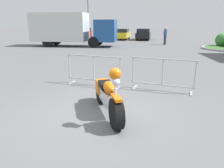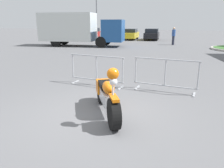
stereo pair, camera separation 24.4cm
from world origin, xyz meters
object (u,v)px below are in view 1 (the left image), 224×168
object	(u,v)px
motorcycle	(108,95)
box_truck	(69,28)
parked_car_white	(103,33)
pedestrian	(165,35)
parked_car_red	(84,33)
crowd_barrier_far	(163,74)
parked_car_tan	(65,33)
parked_car_yellow	(122,34)
street_lamp	(88,8)
crowd_barrier_near	(94,70)
parked_car_black	(143,34)

from	to	relation	value
motorcycle	box_truck	world-z (taller)	box_truck
box_truck	parked_car_white	size ratio (longest dim) A/B	1.77
parked_car_white	pedestrian	distance (m)	9.90
parked_car_red	crowd_barrier_far	bearing A→B (deg)	-154.96
box_truck	parked_car_tan	world-z (taller)	box_truck
motorcycle	parked_car_tan	world-z (taller)	parked_car_tan
parked_car_tan	parked_car_red	xyz separation A→B (m)	(2.67, 0.24, -0.06)
parked_car_tan	crowd_barrier_far	bearing A→B (deg)	-149.33
parked_car_yellow	box_truck	bearing A→B (deg)	158.73
parked_car_red	street_lamp	xyz separation A→B (m)	(1.75, -2.62, 3.00)
box_truck	crowd_barrier_near	bearing A→B (deg)	-67.67
box_truck	parked_car_white	bearing A→B (deg)	81.39
crowd_barrier_near	parked_car_black	distance (m)	21.23
parked_car_red	parked_car_white	xyz separation A→B (m)	(2.67, 0.13, 0.04)
parked_car_white	street_lamp	size ratio (longest dim) A/B	0.79
parked_car_white	pedestrian	bearing A→B (deg)	-127.33
box_truck	parked_car_red	bearing A→B (deg)	97.68
motorcycle	crowd_barrier_far	size ratio (longest dim) A/B	1.00
crowd_barrier_near	street_lamp	size ratio (longest dim) A/B	0.36
parked_car_white	parked_car_yellow	bearing A→B (deg)	-97.65
parked_car_red	parked_car_yellow	size ratio (longest dim) A/B	1.04
parked_car_red	parked_car_yellow	distance (m)	5.34
parked_car_black	pedestrian	bearing A→B (deg)	-156.28
crowd_barrier_near	crowd_barrier_far	xyz separation A→B (m)	(2.36, 0.00, 0.00)
crowd_barrier_near	box_truck	distance (m)	13.57
pedestrian	motorcycle	bearing A→B (deg)	169.96
crowd_barrier_near	pedestrian	distance (m)	15.71
motorcycle	box_truck	xyz separation A→B (m)	(-7.83, 14.05, 1.14)
parked_car_yellow	parked_car_black	size ratio (longest dim) A/B	0.98
parked_car_black	street_lamp	bearing A→B (deg)	110.96
parked_car_tan	parked_car_black	xyz separation A→B (m)	(10.67, 0.47, -0.07)
parked_car_white	pedestrian	xyz separation A→B (m)	(8.22, -5.50, 0.17)
parked_car_red	pedestrian	bearing A→B (deg)	-119.78
crowd_barrier_far	street_lamp	bearing A→B (deg)	117.83
crowd_barrier_near	crowd_barrier_far	size ratio (longest dim) A/B	1.00
pedestrian	street_lamp	xyz separation A→B (m)	(-9.15, 2.74, 2.79)
crowd_barrier_near	motorcycle	bearing A→B (deg)	-62.44
pedestrian	street_lamp	size ratio (longest dim) A/B	0.30
crowd_barrier_far	parked_car_yellow	xyz separation A→B (m)	(-6.09, 20.91, 0.14)
motorcycle	pedestrian	world-z (taller)	pedestrian
street_lamp	parked_car_red	bearing A→B (deg)	123.68
parked_car_tan	parked_car_yellow	xyz separation A→B (m)	(8.01, 0.18, -0.09)
crowd_barrier_near	box_truck	xyz separation A→B (m)	(-6.65, 11.78, 1.08)
motorcycle	pedestrian	xyz separation A→B (m)	(0.64, 17.86, 0.43)
motorcycle	pedestrian	bearing A→B (deg)	148.25
box_truck	street_lamp	world-z (taller)	street_lamp
box_truck	parked_car_tan	xyz separation A→B (m)	(-5.09, 8.94, -0.86)
box_truck	pedestrian	size ratio (longest dim) A/B	4.69
parked_car_tan	street_lamp	bearing A→B (deg)	-121.89
crowd_barrier_far	parked_car_white	distance (m)	22.85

